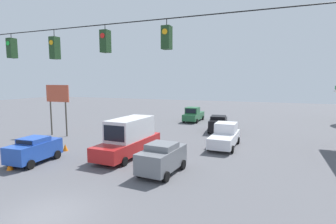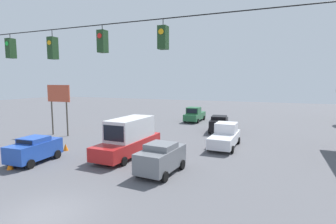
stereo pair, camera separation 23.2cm
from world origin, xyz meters
name	(u,v)px [view 1 (the left image)]	position (x,y,z in m)	size (l,w,h in m)	color
ground_plane	(46,216)	(0.00, 0.00, 0.00)	(140.00, 140.00, 0.00)	#56565B
overhead_signal_span	(56,85)	(0.06, -1.00, 5.73)	(22.87, 0.38, 8.55)	slate
sedan_blue_parked_shoulder	(34,149)	(6.86, -5.47, 0.97)	(2.20, 3.99, 1.85)	#234CB2
pickup_truck_white_oncoming_far	(225,136)	(-5.15, -15.30, 0.98)	(2.23, 5.48, 2.12)	silver
sedan_black_oncoming_deep	(218,123)	(-3.19, -22.22, 0.97)	(2.37, 4.68, 1.86)	black
pickup_truck_green_withflow_deep	(193,115)	(1.74, -28.74, 0.98)	(2.19, 5.44, 2.12)	#236038
box_truck_red_withflow_mid	(129,137)	(1.42, -9.71, 1.46)	(2.62, 7.05, 2.96)	red
sedan_grey_crossing_near	(162,158)	(-2.59, -6.92, 1.02)	(2.30, 4.00, 1.95)	slate
traffic_cone_nearest	(10,166)	(7.06, -3.67, 0.30)	(0.43, 0.43, 0.59)	orange
traffic_cone_second	(37,156)	(7.19, -5.93, 0.30)	(0.43, 0.43, 0.59)	orange
traffic_cone_third	(65,147)	(7.17, -8.81, 0.30)	(0.43, 0.43, 0.59)	orange
roadside_billboard	(58,99)	(12.43, -13.53, 3.97)	(3.01, 0.16, 5.49)	#4C473D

